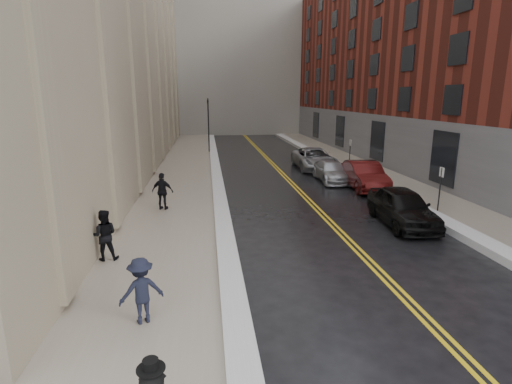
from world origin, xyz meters
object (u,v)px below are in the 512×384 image
object	(u,v)px
pedestrian_b	(141,290)
car_black	(402,207)
car_silver_near	(332,171)
car_silver_far	(314,159)
pedestrian_a	(104,235)
car_maroon	(364,175)
pedestrian_c	(163,191)

from	to	relation	value
pedestrian_b	car_black	bearing A→B (deg)	-166.59
car_silver_near	car_silver_far	distance (m)	4.45
car_black	pedestrian_b	world-z (taller)	pedestrian_b
car_silver_far	pedestrian_a	xyz separation A→B (m)	(-11.43, -16.35, 0.21)
car_silver_near	pedestrian_b	world-z (taller)	pedestrian_b
pedestrian_a	car_silver_far	bearing A→B (deg)	-129.90
car_black	car_silver_near	world-z (taller)	car_black
car_maroon	car_silver_near	distance (m)	2.71
car_maroon	pedestrian_b	bearing A→B (deg)	-124.43
car_maroon	pedestrian_b	xyz separation A→B (m)	(-10.86, -13.48, 0.14)
pedestrian_a	pedestrian_b	distance (m)	4.36
pedestrian_b	pedestrian_c	size ratio (longest dim) A/B	0.92
car_silver_near	pedestrian_c	bearing A→B (deg)	-148.22
car_black	car_maroon	size ratio (longest dim) A/B	0.94
car_black	car_silver_near	size ratio (longest dim) A/B	1.04
car_maroon	car_silver_far	bearing A→B (deg)	104.46
car_silver_far	pedestrian_c	size ratio (longest dim) A/B	3.24
car_maroon	pedestrian_a	world-z (taller)	pedestrian_a
car_silver_near	car_silver_far	bearing A→B (deg)	90.79
pedestrian_b	pedestrian_c	xyz separation A→B (m)	(-0.52, 9.87, 0.07)
car_silver_near	pedestrian_a	bearing A→B (deg)	-132.65
pedestrian_a	pedestrian_b	xyz separation A→B (m)	(1.78, -3.98, -0.04)
car_black	car_maroon	bearing A→B (deg)	85.20
car_silver_near	pedestrian_a	xyz separation A→B (m)	(-11.40, -11.90, 0.35)
car_maroon	pedestrian_b	size ratio (longest dim) A/B	3.06
car_silver_far	pedestrian_c	xyz separation A→B (m)	(-10.16, -10.45, 0.24)
car_maroon	pedestrian_a	xyz separation A→B (m)	(-12.64, -9.50, 0.18)
car_silver_near	pedestrian_c	size ratio (longest dim) A/B	2.54
pedestrian_c	car_silver_far	bearing A→B (deg)	-118.33
car_black	pedestrian_a	distance (m)	11.97
car_silver_near	pedestrian_b	bearing A→B (deg)	-120.09
car_black	car_silver_far	size ratio (longest dim) A/B	0.82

